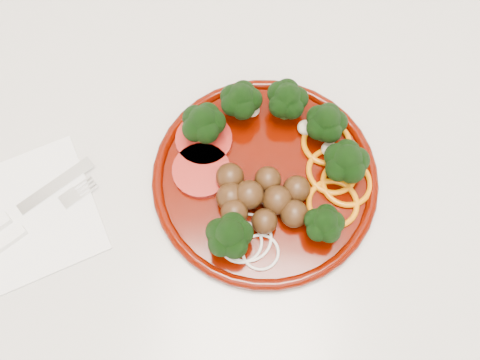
# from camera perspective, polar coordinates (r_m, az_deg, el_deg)

# --- Properties ---
(counter) EXTENTS (2.40, 0.60, 0.90)m
(counter) POSITION_cam_1_polar(r_m,az_deg,el_deg) (1.12, 9.98, -8.61)
(counter) COLOR beige
(counter) RESTS_ON ground
(plate) EXTENTS (0.28, 0.28, 0.07)m
(plate) POSITION_cam_1_polar(r_m,az_deg,el_deg) (0.65, 3.20, 0.92)
(plate) COLOR #400700
(plate) RESTS_ON counter
(napkin) EXTENTS (0.22, 0.22, 0.00)m
(napkin) POSITION_cam_1_polar(r_m,az_deg,el_deg) (0.70, -21.84, -3.58)
(napkin) COLOR white
(napkin) RESTS_ON counter
(knife) EXTENTS (0.15, 0.15, 0.01)m
(knife) POSITION_cam_1_polar(r_m,az_deg,el_deg) (0.70, -23.78, -3.90)
(knife) COLOR silver
(knife) RESTS_ON napkin
(fork) EXTENTS (0.13, 0.13, 0.01)m
(fork) POSITION_cam_1_polar(r_m,az_deg,el_deg) (0.69, -23.01, -5.61)
(fork) COLOR white
(fork) RESTS_ON napkin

